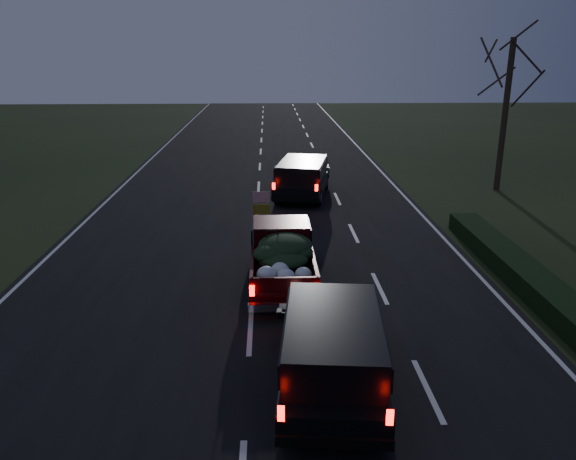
{
  "coord_description": "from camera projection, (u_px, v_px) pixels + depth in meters",
  "views": [
    {
      "loc": [
        0.47,
        -12.04,
        6.47
      ],
      "look_at": [
        1.05,
        3.99,
        1.3
      ],
      "focal_mm": 35.0,
      "sensor_mm": 36.0,
      "label": 1
    }
  ],
  "objects": [
    {
      "name": "bare_tree_far",
      "position": [
        509.0,
        78.0,
        25.53
      ],
      "size": [
        3.6,
        3.6,
        7.0
      ],
      "color": "black",
      "rests_on": "ground"
    },
    {
      "name": "pickup_truck",
      "position": [
        282.0,
        253.0,
        16.04
      ],
      "size": [
        1.82,
        4.67,
        2.44
      ],
      "rotation": [
        0.0,
        0.0,
        0.01
      ],
      "color": "black",
      "rests_on": "ground"
    },
    {
      "name": "rear_suv",
      "position": [
        333.0,
        345.0,
        10.9
      ],
      "size": [
        2.33,
        4.74,
        1.32
      ],
      "rotation": [
        0.0,
        0.0,
        -0.09
      ],
      "color": "black",
      "rests_on": "ground"
    },
    {
      "name": "hedge_row",
      "position": [
        519.0,
        270.0,
        16.45
      ],
      "size": [
        1.0,
        10.0,
        0.6
      ],
      "primitive_type": "cube",
      "color": "black",
      "rests_on": "ground"
    },
    {
      "name": "road_asphalt",
      "position": [
        250.0,
        333.0,
        13.41
      ],
      "size": [
        14.0,
        120.0,
        0.02
      ],
      "primitive_type": "cube",
      "color": "black",
      "rests_on": "ground"
    },
    {
      "name": "ground",
      "position": [
        250.0,
        333.0,
        13.42
      ],
      "size": [
        120.0,
        120.0,
        0.0
      ],
      "primitive_type": "plane",
      "color": "black",
      "rests_on": "ground"
    },
    {
      "name": "lead_suv",
      "position": [
        302.0,
        175.0,
        25.5
      ],
      "size": [
        2.93,
        5.13,
        1.39
      ],
      "rotation": [
        0.0,
        0.0,
        -0.2
      ],
      "color": "black",
      "rests_on": "ground"
    }
  ]
}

